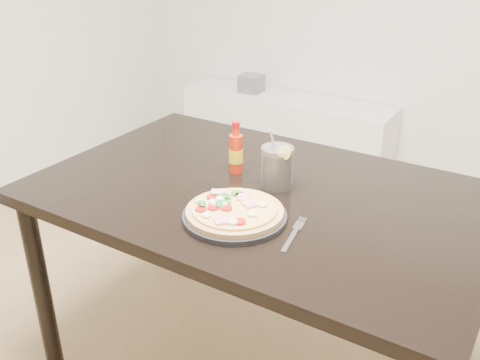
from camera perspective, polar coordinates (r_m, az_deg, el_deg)
The scene contains 8 objects.
dining_table at distance 1.71m, azimuth 2.14°, elevation -3.48°, with size 1.40×0.90×0.75m.
plate at distance 1.50m, azimuth -0.57°, elevation -3.91°, with size 0.29×0.29×0.02m, color black.
pizza at distance 1.49m, azimuth -0.68°, elevation -3.23°, with size 0.27×0.27×0.03m.
hot_sauce_bottle at distance 1.76m, azimuth -0.44°, elevation 2.96°, with size 0.05×0.05×0.18m.
cola_cup at distance 1.66m, azimuth 3.98°, elevation 1.28°, with size 0.10×0.10×0.19m.
fork at distance 1.44m, azimuth 5.83°, elevation -5.63°, with size 0.05×0.19×0.00m.
media_console at distance 3.56m, azimuth 4.80°, elevation 4.96°, with size 1.40×0.34×0.50m, color white.
cd_stack at distance 3.56m, azimuth 1.22°, elevation 10.27°, with size 0.14×0.12×0.11m.
Camera 1 is at (0.71, -0.90, 1.49)m, focal length 40.00 mm.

